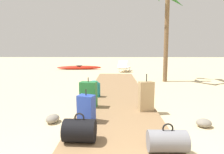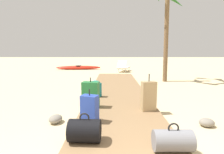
{
  "view_description": "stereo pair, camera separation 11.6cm",
  "coord_description": "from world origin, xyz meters",
  "px_view_note": "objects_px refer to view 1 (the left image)",
  "views": [
    {
      "loc": [
        -0.07,
        -1.2,
        1.56
      ],
      "look_at": [
        -0.16,
        5.4,
        0.55
      ],
      "focal_mm": 29.45,
      "sensor_mm": 36.0,
      "label": 1
    },
    {
      "loc": [
        -0.19,
        -1.2,
        1.56
      ],
      "look_at": [
        -0.16,
        5.4,
        0.55
      ],
      "focal_mm": 29.45,
      "sensor_mm": 36.0,
      "label": 2
    }
  ],
  "objects_px": {
    "palm_tree_far_right": "(170,0)",
    "duffel_bag_black": "(80,130)",
    "suitcase_green": "(88,94)",
    "suitcase_tan": "(146,96)",
    "duffel_bag_grey": "(167,141)",
    "kayak": "(79,67)",
    "lounge_chair": "(124,67)",
    "backpack_teal": "(94,88)",
    "suitcase_blue": "(86,108)"
  },
  "relations": [
    {
      "from": "backpack_teal",
      "to": "palm_tree_far_right",
      "type": "bearing_deg",
      "value": 46.09
    },
    {
      "from": "suitcase_tan",
      "to": "suitcase_blue",
      "type": "distance_m",
      "value": 1.51
    },
    {
      "from": "palm_tree_far_right",
      "to": "kayak",
      "type": "bearing_deg",
      "value": 135.42
    },
    {
      "from": "backpack_teal",
      "to": "kayak",
      "type": "relative_size",
      "value": 0.15
    },
    {
      "from": "suitcase_tan",
      "to": "palm_tree_far_right",
      "type": "xyz_separation_m",
      "value": [
        1.77,
        4.59,
        3.36
      ]
    },
    {
      "from": "suitcase_blue",
      "to": "kayak",
      "type": "xyz_separation_m",
      "value": [
        -2.13,
        10.44,
        -0.21
      ]
    },
    {
      "from": "duffel_bag_grey",
      "to": "duffel_bag_black",
      "type": "bearing_deg",
      "value": 168.31
    },
    {
      "from": "backpack_teal",
      "to": "duffel_bag_grey",
      "type": "xyz_separation_m",
      "value": [
        1.4,
        -3.1,
        -0.11
      ]
    },
    {
      "from": "suitcase_green",
      "to": "palm_tree_far_right",
      "type": "xyz_separation_m",
      "value": [
        3.19,
        4.32,
        3.39
      ]
    },
    {
      "from": "suitcase_tan",
      "to": "palm_tree_far_right",
      "type": "height_order",
      "value": "palm_tree_far_right"
    },
    {
      "from": "backpack_teal",
      "to": "duffel_bag_black",
      "type": "xyz_separation_m",
      "value": [
        0.08,
        -2.82,
        -0.08
      ]
    },
    {
      "from": "suitcase_blue",
      "to": "backpack_teal",
      "type": "height_order",
      "value": "suitcase_blue"
    },
    {
      "from": "palm_tree_far_right",
      "to": "backpack_teal",
      "type": "bearing_deg",
      "value": -133.91
    },
    {
      "from": "backpack_teal",
      "to": "duffel_bag_grey",
      "type": "relative_size",
      "value": 0.91
    },
    {
      "from": "duffel_bag_black",
      "to": "kayak",
      "type": "bearing_deg",
      "value": 100.8
    },
    {
      "from": "palm_tree_far_right",
      "to": "lounge_chair",
      "type": "xyz_separation_m",
      "value": [
        -1.85,
        3.82,
        -3.47
      ]
    },
    {
      "from": "backpack_teal",
      "to": "suitcase_green",
      "type": "height_order",
      "value": "suitcase_green"
    },
    {
      "from": "backpack_teal",
      "to": "palm_tree_far_right",
      "type": "relative_size",
      "value": 0.11
    },
    {
      "from": "duffel_bag_black",
      "to": "suitcase_green",
      "type": "distance_m",
      "value": 1.8
    },
    {
      "from": "suitcase_tan",
      "to": "suitcase_green",
      "type": "distance_m",
      "value": 1.45
    },
    {
      "from": "suitcase_green",
      "to": "duffel_bag_grey",
      "type": "bearing_deg",
      "value": -55.26
    },
    {
      "from": "palm_tree_far_right",
      "to": "duffel_bag_black",
      "type": "bearing_deg",
      "value": -116.79
    },
    {
      "from": "backpack_teal",
      "to": "duffel_bag_grey",
      "type": "distance_m",
      "value": 3.4
    },
    {
      "from": "duffel_bag_grey",
      "to": "lounge_chair",
      "type": "distance_m",
      "value": 10.2
    },
    {
      "from": "suitcase_blue",
      "to": "lounge_chair",
      "type": "height_order",
      "value": "lounge_chair"
    },
    {
      "from": "suitcase_tan",
      "to": "duffel_bag_black",
      "type": "xyz_separation_m",
      "value": [
        -1.32,
        -1.52,
        -0.17
      ]
    },
    {
      "from": "suitcase_green",
      "to": "lounge_chair",
      "type": "bearing_deg",
      "value": 80.63
    },
    {
      "from": "suitcase_green",
      "to": "lounge_chair",
      "type": "height_order",
      "value": "suitcase_green"
    },
    {
      "from": "suitcase_tan",
      "to": "duffel_bag_grey",
      "type": "height_order",
      "value": "suitcase_tan"
    },
    {
      "from": "palm_tree_far_right",
      "to": "lounge_chair",
      "type": "distance_m",
      "value": 5.48
    },
    {
      "from": "duffel_bag_grey",
      "to": "palm_tree_far_right",
      "type": "xyz_separation_m",
      "value": [
        1.76,
        6.38,
        3.56
      ]
    },
    {
      "from": "suitcase_blue",
      "to": "palm_tree_far_right",
      "type": "distance_m",
      "value": 7.03
    },
    {
      "from": "suitcase_green",
      "to": "lounge_chair",
      "type": "relative_size",
      "value": 0.47
    },
    {
      "from": "backpack_teal",
      "to": "lounge_chair",
      "type": "xyz_separation_m",
      "value": [
        1.31,
        7.1,
        -0.02
      ]
    },
    {
      "from": "suitcase_green",
      "to": "kayak",
      "type": "relative_size",
      "value": 0.22
    },
    {
      "from": "lounge_chair",
      "to": "palm_tree_far_right",
      "type": "bearing_deg",
      "value": -64.16
    },
    {
      "from": "lounge_chair",
      "to": "kayak",
      "type": "relative_size",
      "value": 0.48
    },
    {
      "from": "duffel_bag_black",
      "to": "kayak",
      "type": "relative_size",
      "value": 0.15
    },
    {
      "from": "kayak",
      "to": "duffel_bag_grey",
      "type": "bearing_deg",
      "value": -73.26
    },
    {
      "from": "duffel_bag_grey",
      "to": "lounge_chair",
      "type": "relative_size",
      "value": 0.34
    },
    {
      "from": "suitcase_blue",
      "to": "duffel_bag_grey",
      "type": "bearing_deg",
      "value": -39.46
    },
    {
      "from": "duffel_bag_grey",
      "to": "suitcase_green",
      "type": "relative_size",
      "value": 0.74
    },
    {
      "from": "duffel_bag_grey",
      "to": "suitcase_green",
      "type": "bearing_deg",
      "value": 124.74
    },
    {
      "from": "backpack_teal",
      "to": "palm_tree_far_right",
      "type": "height_order",
      "value": "palm_tree_far_right"
    },
    {
      "from": "suitcase_tan",
      "to": "lounge_chair",
      "type": "relative_size",
      "value": 0.55
    },
    {
      "from": "backpack_teal",
      "to": "kayak",
      "type": "bearing_deg",
      "value": 103.78
    },
    {
      "from": "palm_tree_far_right",
      "to": "suitcase_green",
      "type": "bearing_deg",
      "value": -126.46
    },
    {
      "from": "lounge_chair",
      "to": "backpack_teal",
      "type": "bearing_deg",
      "value": -100.47
    },
    {
      "from": "backpack_teal",
      "to": "duffel_bag_grey",
      "type": "height_order",
      "value": "backpack_teal"
    },
    {
      "from": "duffel_bag_grey",
      "to": "kayak",
      "type": "xyz_separation_m",
      "value": [
        -3.47,
        11.54,
        -0.09
      ]
    }
  ]
}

